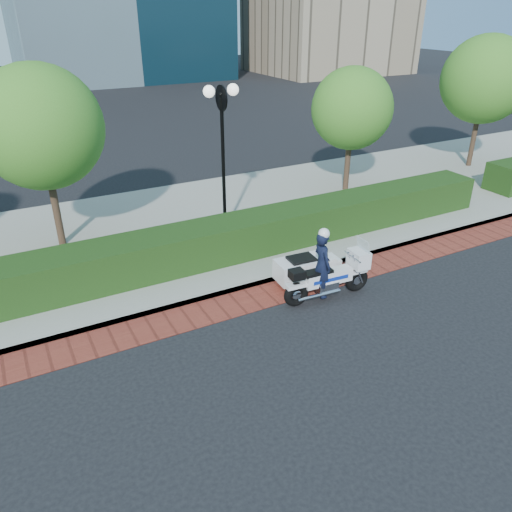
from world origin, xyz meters
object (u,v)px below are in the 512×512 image
tree_b (40,128)px  tree_d (485,80)px  tree_c (352,109)px  police_motorcycle (317,269)px  lamppost (223,137)px

tree_b → tree_d: 16.50m
tree_c → police_motorcycle: bearing=-132.7°
lamppost → tree_b: size_ratio=0.86×
police_motorcycle → tree_b: bearing=136.6°
tree_b → police_motorcycle: bearing=-47.5°
tree_d → police_motorcycle: 13.08m
lamppost → tree_c: (5.50, 1.30, 0.09)m
lamppost → police_motorcycle: bearing=-83.3°
lamppost → tree_d: (12.00, 1.30, 0.65)m
tree_c → tree_d: size_ratio=0.83×
tree_c → tree_b: bearing=180.0°
tree_c → tree_d: bearing=0.0°
tree_c → tree_d: (6.50, 0.00, 0.56)m
tree_d → police_motorcycle: bearing=-154.7°
lamppost → tree_c: size_ratio=0.98×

